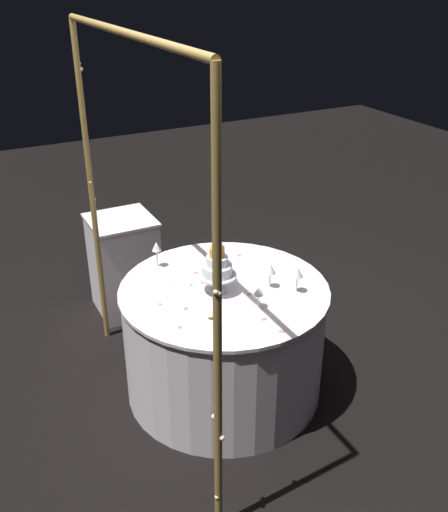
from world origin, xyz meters
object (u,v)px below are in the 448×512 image
object	(u,v)px
decorative_arch	(136,195)
wine_glass_0	(297,274)
tiered_cake	(217,267)
wine_glass_3	(259,292)
cake_knife	(195,282)
main_table	(224,339)
wine_glass_2	(270,270)
side_table	(124,265)
wine_glass_1	(156,248)

from	to	relation	value
decorative_arch	wine_glass_0	bearing A→B (deg)	-105.54
tiered_cake	wine_glass_3	distance (m)	0.29
decorative_arch	cake_knife	bearing A→B (deg)	-70.11
main_table	wine_glass_2	distance (m)	0.55
wine_glass_3	side_table	bearing A→B (deg)	11.60
wine_glass_1	wine_glass_3	size ratio (longest dim) A/B	1.29
wine_glass_1	side_table	bearing A→B (deg)	-1.03
wine_glass_1	wine_glass_2	xyz separation A→B (m)	(-0.54, -0.48, -0.01)
side_table	wine_glass_2	size ratio (longest dim) A/B	4.83
wine_glass_0	wine_glass_2	size ratio (longest dim) A/B	1.02
side_table	cake_knife	bearing A→B (deg)	-174.22
main_table	side_table	bearing A→B (deg)	11.08
wine_glass_3	cake_knife	size ratio (longest dim) A/B	0.52
tiered_cake	wine_glass_2	bearing A→B (deg)	-109.66
decorative_arch	wine_glass_0	world-z (taller)	decorative_arch
wine_glass_0	wine_glass_3	distance (m)	0.28
side_table	wine_glass_3	bearing A→B (deg)	-168.40
wine_glass_2	cake_knife	world-z (taller)	wine_glass_2
main_table	wine_glass_2	bearing A→B (deg)	-116.33
decorative_arch	wine_glass_1	world-z (taller)	decorative_arch
decorative_arch	tiered_cake	size ratio (longest dim) A/B	7.74
side_table	cake_knife	xyz separation A→B (m)	(-1.05, -0.11, 0.35)
tiered_cake	decorative_arch	bearing A→B (deg)	88.11
cake_knife	side_table	bearing A→B (deg)	5.78
decorative_arch	wine_glass_3	size ratio (longest dim) A/B	16.37
side_table	cake_knife	world-z (taller)	side_table
wine_glass_2	wine_glass_3	size ratio (longest dim) A/B	1.18
tiered_cake	wine_glass_1	xyz separation A→B (m)	(0.43, 0.19, -0.03)
side_table	cake_knife	distance (m)	1.11
wine_glass_0	wine_glass_1	world-z (taller)	wine_glass_1
decorative_arch	side_table	world-z (taller)	decorative_arch
wine_glass_3	tiered_cake	bearing A→B (deg)	24.47
wine_glass_2	wine_glass_3	world-z (taller)	wine_glass_2
main_table	side_table	size ratio (longest dim) A/B	1.63
main_table	decorative_arch	bearing A→B (deg)	90.00
decorative_arch	main_table	bearing A→B (deg)	-90.00
wine_glass_2	wine_glass_3	xyz separation A→B (m)	(-0.16, 0.17, -0.02)
side_table	wine_glass_2	bearing A→B (deg)	-160.18
side_table	wine_glass_0	distance (m)	1.60
decorative_arch	wine_glass_1	distance (m)	0.72
main_table	side_table	distance (m)	1.21
wine_glass_2	cake_knife	bearing A→B (deg)	55.53
wine_glass_1	cake_knife	world-z (taller)	wine_glass_1
side_table	wine_glass_2	xyz separation A→B (m)	(-1.30, -0.47, 0.46)
side_table	tiered_cake	world-z (taller)	tiered_cake
wine_glass_0	main_table	bearing A→B (deg)	56.07
tiered_cake	wine_glass_1	world-z (taller)	tiered_cake
wine_glass_1	wine_glass_3	xyz separation A→B (m)	(-0.69, -0.31, -0.03)
wine_glass_0	cake_knife	bearing A→B (deg)	52.30
decorative_arch	tiered_cake	bearing A→B (deg)	-91.89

